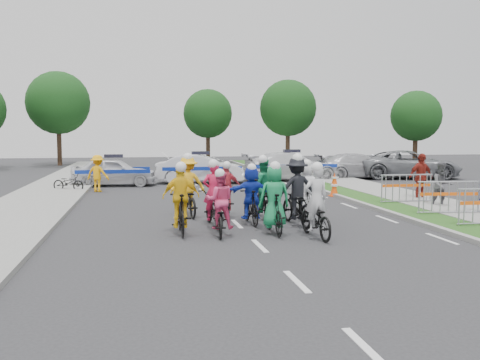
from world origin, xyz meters
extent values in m
plane|color=#28282B|center=(0.00, 0.00, 0.00)|extent=(90.00, 90.00, 0.00)
cube|color=gray|center=(5.10, 5.00, 0.06)|extent=(0.20, 60.00, 0.12)
cube|color=#1B4917|center=(5.80, 5.00, 0.06)|extent=(1.20, 60.00, 0.11)
cube|color=gray|center=(7.60, 5.00, 0.07)|extent=(2.40, 60.00, 0.13)
cube|color=gray|center=(-6.50, 5.00, 0.07)|extent=(3.00, 60.00, 0.13)
imported|color=black|center=(1.58, 0.71, 0.49)|extent=(0.76, 1.90, 0.98)
imported|color=silver|center=(1.58, 0.66, 1.00)|extent=(0.62, 0.43, 1.63)
sphere|color=white|center=(1.58, 0.61, 1.76)|extent=(0.28, 0.28, 0.28)
imported|color=black|center=(0.69, 1.41, 0.54)|extent=(0.54, 1.80, 1.08)
imported|color=#198C4F|center=(0.69, 1.36, 0.99)|extent=(0.80, 0.53, 1.62)
sphere|color=white|center=(0.69, 1.31, 1.75)|extent=(0.28, 0.28, 0.28)
imported|color=black|center=(-0.73, 1.46, 0.44)|extent=(0.77, 1.74, 0.88)
imported|color=#E43F75|center=(-0.73, 1.41, 0.92)|extent=(0.77, 0.63, 1.47)
sphere|color=white|center=(-0.73, 1.36, 1.59)|extent=(0.26, 0.26, 0.26)
imported|color=black|center=(-1.68, 1.79, 0.54)|extent=(0.51, 1.79, 1.08)
imported|color=yellow|center=(-1.68, 1.74, 0.99)|extent=(0.95, 0.40, 1.62)
sphere|color=white|center=(-1.68, 1.69, 1.75)|extent=(0.28, 0.28, 0.28)
imported|color=black|center=(1.63, 2.57, 0.53)|extent=(0.92, 2.07, 1.05)
imported|color=black|center=(1.63, 2.52, 1.06)|extent=(1.20, 0.77, 1.75)
sphere|color=white|center=(1.63, 2.47, 1.89)|extent=(0.30, 0.30, 0.30)
imported|color=black|center=(0.39, 2.93, 0.50)|extent=(0.52, 1.68, 1.00)
imported|color=#1A37C5|center=(0.39, 2.88, 0.93)|extent=(1.40, 0.49, 1.50)
sphere|color=white|center=(0.39, 2.83, 1.62)|extent=(0.26, 0.26, 0.26)
imported|color=black|center=(-0.71, 2.82, 0.49)|extent=(0.80, 1.90, 0.97)
imported|color=#D31A44|center=(-0.71, 2.77, 0.99)|extent=(0.62, 0.44, 1.62)
sphere|color=white|center=(-0.71, 2.72, 1.75)|extent=(0.28, 0.28, 0.28)
imported|color=black|center=(2.16, 3.40, 0.52)|extent=(0.56, 1.75, 1.04)
imported|color=white|center=(2.16, 3.35, 0.96)|extent=(0.78, 0.53, 1.56)
sphere|color=white|center=(2.16, 3.30, 1.69)|extent=(0.27, 0.27, 0.27)
imported|color=black|center=(0.95, 3.97, 0.50)|extent=(0.71, 1.92, 1.00)
imported|color=#18864F|center=(0.95, 3.92, 1.01)|extent=(0.82, 0.65, 1.66)
sphere|color=white|center=(0.95, 3.87, 1.80)|extent=(0.29, 0.29, 0.29)
imported|color=black|center=(-0.06, 4.54, 0.49)|extent=(0.56, 1.67, 0.99)
imported|color=#E03E50|center=(-0.06, 4.49, 0.92)|extent=(0.89, 0.41, 1.48)
sphere|color=white|center=(-0.06, 4.44, 1.60)|extent=(0.26, 0.26, 0.26)
imported|color=black|center=(-1.25, 4.77, 0.51)|extent=(0.93, 2.02, 1.02)
imported|color=yellow|center=(-1.25, 4.72, 1.03)|extent=(1.17, 0.77, 1.70)
sphere|color=white|center=(-1.25, 4.67, 1.84)|extent=(0.29, 0.29, 0.29)
imported|color=silver|center=(-4.00, 14.83, 0.69)|extent=(4.19, 1.94, 1.39)
imported|color=silver|center=(0.32, 15.45, 0.74)|extent=(4.69, 2.30, 1.48)
imported|color=silver|center=(5.36, 16.11, 0.76)|extent=(5.30, 2.23, 1.53)
imported|color=#B1B1B6|center=(9.48, 16.60, 0.71)|extent=(4.97, 2.19, 1.42)
imported|color=slate|center=(12.25, 16.10, 0.79)|extent=(6.12, 3.75, 1.58)
imported|color=#4F4F54|center=(7.51, 4.82, 0.81)|extent=(0.83, 0.67, 1.61)
imported|color=maroon|center=(7.83, 6.85, 0.91)|extent=(1.14, 0.65, 1.82)
imported|color=#F7A70D|center=(-4.57, 12.31, 0.81)|extent=(1.21, 1.00, 1.62)
cube|color=#F24C0C|center=(5.11, 8.86, 0.01)|extent=(0.40, 0.40, 0.03)
cone|color=#F24C0C|center=(5.11, 8.86, 0.35)|extent=(0.36, 0.36, 0.70)
cylinder|color=silver|center=(5.11, 8.86, 0.45)|extent=(0.29, 0.29, 0.08)
cube|color=#F24C0C|center=(6.41, 12.31, 0.01)|extent=(0.40, 0.40, 0.03)
cone|color=#F24C0C|center=(6.41, 12.31, 0.35)|extent=(0.36, 0.36, 0.70)
cylinder|color=silver|center=(6.41, 12.31, 0.45)|extent=(0.29, 0.29, 0.08)
imported|color=black|center=(-5.87, 12.67, 0.40)|extent=(1.59, 1.14, 0.79)
cylinder|color=#382619|center=(9.00, 30.00, 1.62)|extent=(0.36, 0.36, 3.25)
sphere|color=#133510|center=(9.00, 30.00, 4.55)|extent=(4.55, 4.55, 4.55)
cylinder|color=#382619|center=(18.00, 26.00, 1.38)|extent=(0.36, 0.36, 2.75)
sphere|color=#133510|center=(18.00, 26.00, 3.85)|extent=(3.85, 3.85, 3.85)
cylinder|color=#382619|center=(-9.00, 32.00, 1.75)|extent=(0.36, 0.36, 3.50)
sphere|color=#133510|center=(-9.00, 32.00, 4.90)|extent=(4.90, 4.90, 4.90)
cylinder|color=#382619|center=(3.00, 34.00, 1.50)|extent=(0.36, 0.36, 3.00)
sphere|color=#133510|center=(3.00, 34.00, 4.20)|extent=(4.20, 4.20, 4.20)
camera|label=1|loc=(-2.65, -11.88, 2.63)|focal=40.00mm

